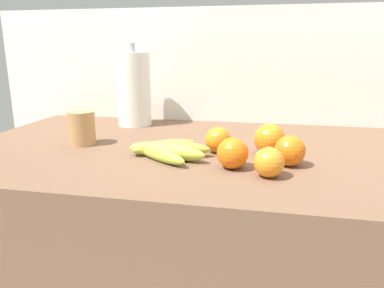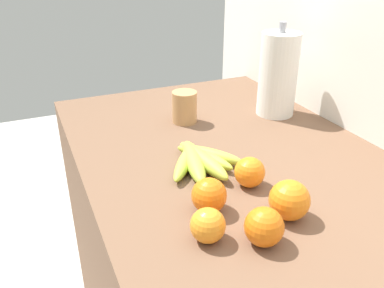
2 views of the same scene
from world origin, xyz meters
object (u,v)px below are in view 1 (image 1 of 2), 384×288
object	(u,v)px
orange_far_right	(270,139)
paper_towel_roll	(134,89)
orange_right	(269,162)
orange_center	(290,151)
mug	(82,128)
orange_front	(233,153)
orange_back_left	(218,140)
banana_bunch	(166,150)

from	to	relation	value
orange_far_right	paper_towel_roll	size ratio (longest dim) A/B	0.28
orange_right	orange_far_right	bearing A→B (deg)	89.67
orange_center	paper_towel_roll	bearing A→B (deg)	144.30
orange_right	mug	xyz separation A→B (m)	(-0.51, 0.17, 0.01)
orange_front	mug	bearing A→B (deg)	163.67
orange_front	orange_back_left	bearing A→B (deg)	111.93
orange_front	orange_right	size ratio (longest dim) A/B	1.10
paper_towel_roll	orange_far_right	bearing A→B (deg)	-31.17
orange_far_right	orange_center	bearing A→B (deg)	-61.96
orange_back_left	mug	world-z (taller)	mug
orange_front	orange_center	distance (m)	0.13
orange_far_right	orange_back_left	bearing A→B (deg)	-175.64
mug	orange_far_right	bearing A→B (deg)	0.49
orange_center	orange_far_right	xyz separation A→B (m)	(-0.05, 0.09, 0.00)
orange_center	mug	size ratio (longest dim) A/B	0.76
orange_front	orange_right	distance (m)	0.09
paper_towel_roll	orange_back_left	bearing A→B (deg)	-41.03
orange_far_right	orange_right	distance (m)	0.17
banana_bunch	orange_far_right	xyz separation A→B (m)	(0.25, 0.08, 0.02)
orange_far_right	mug	bearing A→B (deg)	-179.51
banana_bunch	orange_front	distance (m)	0.18
orange_far_right	paper_towel_roll	world-z (taller)	paper_towel_roll
orange_front	orange_far_right	world-z (taller)	orange_far_right
orange_center	orange_far_right	world-z (taller)	orange_far_right
orange_center	paper_towel_roll	world-z (taller)	paper_towel_roll
orange_front	orange_back_left	world-z (taller)	orange_front
orange_center	orange_back_left	bearing A→B (deg)	156.74
orange_center	mug	xyz separation A→B (m)	(-0.56, 0.08, 0.01)
banana_bunch	orange_front	world-z (taller)	orange_front
mug	paper_towel_roll	bearing A→B (deg)	79.92
banana_bunch	paper_towel_roll	xyz separation A→B (m)	(-0.21, 0.36, 0.11)
orange_center	banana_bunch	bearing A→B (deg)	178.16
orange_center	orange_right	bearing A→B (deg)	-118.17
orange_far_right	orange_right	xyz separation A→B (m)	(-0.00, -0.17, -0.01)
orange_front	paper_towel_roll	distance (m)	0.57
orange_center	orange_back_left	size ratio (longest dim) A/B	1.06
orange_center	orange_right	world-z (taller)	orange_center
orange_center	orange_right	xyz separation A→B (m)	(-0.05, -0.09, -0.00)
orange_far_right	orange_back_left	world-z (taller)	orange_far_right
mug	orange_front	bearing A→B (deg)	-16.33
banana_bunch	mug	bearing A→B (deg)	164.76
orange_center	orange_back_left	world-z (taller)	orange_center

